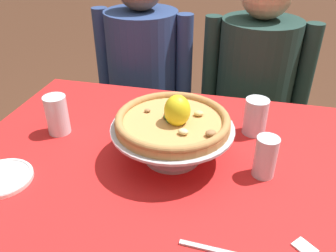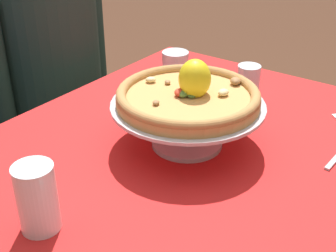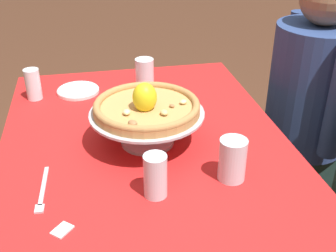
# 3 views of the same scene
# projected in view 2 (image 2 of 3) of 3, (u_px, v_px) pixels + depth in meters

# --- Properties ---
(dining_table) EXTENTS (1.24, 0.95, 0.73)m
(dining_table) POSITION_uv_depth(u_px,v_px,m) (179.00, 187.00, 1.15)
(dining_table) COLOR brown
(dining_table) RESTS_ON ground
(pizza_stand) EXTENTS (0.37, 0.37, 0.11)m
(pizza_stand) POSITION_uv_depth(u_px,v_px,m) (188.00, 116.00, 1.10)
(pizza_stand) COLOR #B7B7C1
(pizza_stand) RESTS_ON dining_table
(pizza) EXTENTS (0.34, 0.34, 0.11)m
(pizza) POSITION_uv_depth(u_px,v_px,m) (189.00, 95.00, 1.07)
(pizza) COLOR tan
(pizza) RESTS_ON pizza_stand
(water_glass_back_right) EXTENTS (0.08, 0.08, 0.13)m
(water_glass_back_right) POSITION_uv_depth(u_px,v_px,m) (175.00, 75.00, 1.39)
(water_glass_back_right) COLOR silver
(water_glass_back_right) RESTS_ON dining_table
(water_glass_side_left) EXTENTS (0.08, 0.08, 0.14)m
(water_glass_side_left) POSITION_uv_depth(u_px,v_px,m) (38.00, 202.00, 0.84)
(water_glass_side_left) COLOR silver
(water_glass_side_left) RESTS_ON dining_table
(water_glass_side_right) EXTENTS (0.06, 0.06, 0.13)m
(water_glass_side_right) POSITION_uv_depth(u_px,v_px,m) (247.00, 90.00, 1.30)
(water_glass_side_right) COLOR silver
(water_glass_side_right) RESTS_ON dining_table
(diner_right) EXTENTS (0.53, 0.39, 1.21)m
(diner_right) POSITION_uv_depth(u_px,v_px,m) (54.00, 87.00, 1.78)
(diner_right) COLOR maroon
(diner_right) RESTS_ON ground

